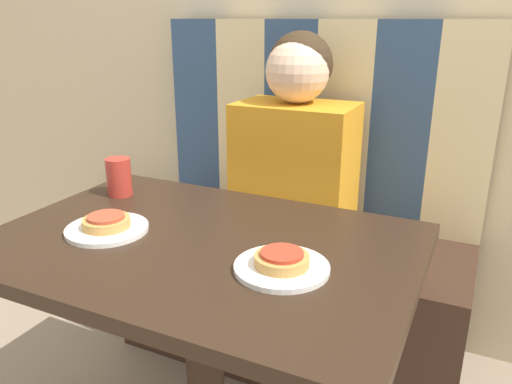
% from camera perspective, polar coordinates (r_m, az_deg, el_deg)
% --- Properties ---
extents(wall_back, '(7.00, 0.05, 2.60)m').
position_cam_1_polar(wall_back, '(1.95, 8.41, 20.91)').
color(wall_back, '#C6B28E').
rests_on(wall_back, ground_plane).
extents(booth_seat, '(1.23, 0.50, 0.50)m').
position_cam_1_polar(booth_seat, '(1.93, 4.07, -11.57)').
color(booth_seat, '#382319').
rests_on(booth_seat, ground_plane).
extents(booth_backrest, '(1.23, 0.06, 0.74)m').
position_cam_1_polar(booth_backrest, '(1.91, 6.98, 7.86)').
color(booth_backrest, navy).
rests_on(booth_backrest, booth_seat).
extents(dining_table, '(1.02, 0.70, 0.74)m').
position_cam_1_polar(dining_table, '(1.25, -6.25, -9.52)').
color(dining_table, black).
rests_on(dining_table, ground_plane).
extents(person, '(0.39, 0.26, 0.71)m').
position_cam_1_polar(person, '(1.71, 4.58, 5.54)').
color(person, orange).
rests_on(person, booth_seat).
extents(plate_left, '(0.20, 0.20, 0.01)m').
position_cam_1_polar(plate_left, '(1.30, -16.65, -4.07)').
color(plate_left, white).
rests_on(plate_left, dining_table).
extents(plate_right, '(0.20, 0.20, 0.01)m').
position_cam_1_polar(plate_right, '(1.06, 2.96, -8.62)').
color(plate_right, white).
rests_on(plate_right, dining_table).
extents(pizza_left, '(0.12, 0.12, 0.03)m').
position_cam_1_polar(pizza_left, '(1.29, -16.73, -3.25)').
color(pizza_left, '#C68E47').
rests_on(pizza_left, plate_left).
extents(pizza_right, '(0.12, 0.12, 0.03)m').
position_cam_1_polar(pizza_right, '(1.05, 2.98, -7.65)').
color(pizza_right, '#C68E47').
rests_on(pizza_right, plate_right).
extents(drinking_cup, '(0.07, 0.07, 0.11)m').
position_cam_1_polar(drinking_cup, '(1.54, -15.39, 1.68)').
color(drinking_cup, '#B23328').
rests_on(drinking_cup, dining_table).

